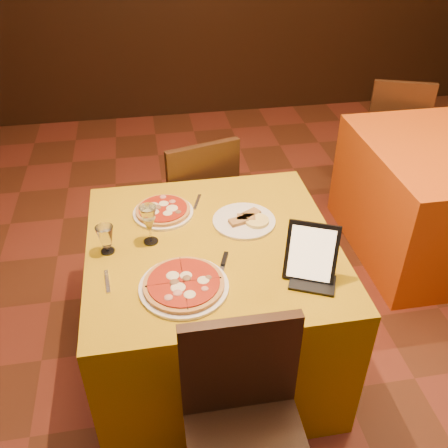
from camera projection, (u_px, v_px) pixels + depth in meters
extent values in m
cube|color=#5E2D19|center=(270.00, 401.00, 2.42)|extent=(6.00, 7.00, 0.01)
cube|color=#B88E0B|center=(213.00, 303.00, 2.43)|extent=(1.10, 1.10, 0.75)
cube|color=#E2550E|center=(445.00, 198.00, 3.20)|extent=(1.10, 1.10, 0.75)
cylinder|color=white|center=(184.00, 287.00, 1.97)|extent=(0.36, 0.36, 0.01)
cylinder|color=#AD4C23|center=(184.00, 284.00, 1.96)|extent=(0.32, 0.32, 0.02)
cylinder|color=white|center=(163.00, 213.00, 2.38)|extent=(0.29, 0.29, 0.01)
cylinder|color=#AD4C23|center=(163.00, 210.00, 2.38)|extent=(0.26, 0.26, 0.02)
cylinder|color=white|center=(244.00, 221.00, 2.33)|extent=(0.29, 0.29, 0.01)
cylinder|color=olive|center=(244.00, 218.00, 2.32)|extent=(0.18, 0.18, 0.02)
cube|color=black|center=(311.00, 253.00, 1.96)|extent=(0.23, 0.18, 0.24)
cube|color=#A4A5AB|center=(221.00, 273.00, 2.04)|extent=(0.11, 0.24, 0.01)
cube|color=#B7B7BF|center=(107.00, 281.00, 2.00)|extent=(0.03, 0.14, 0.01)
cube|color=silver|center=(197.00, 202.00, 2.47)|extent=(0.06, 0.13, 0.01)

